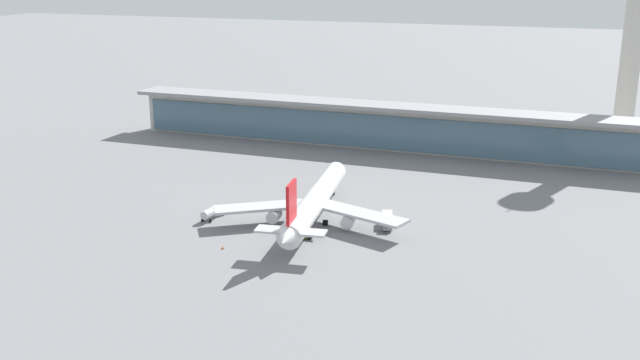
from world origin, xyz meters
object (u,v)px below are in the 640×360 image
object	(u,v)px
airliner_on_stand	(314,202)
service_truck_mid_apron_grey	(387,220)
control_tower	(634,27)
safety_cone_alpha	(223,247)
service_truck_near_nose_grey	(213,212)
service_truck_under_wing_olive	(303,236)

from	to	relation	value
airliner_on_stand	service_truck_mid_apron_grey	distance (m)	17.72
control_tower	safety_cone_alpha	world-z (taller)	control_tower
airliner_on_stand	service_truck_near_nose_grey	size ratio (longest dim) A/B	6.93
service_truck_mid_apron_grey	service_truck_near_nose_grey	bearing A→B (deg)	-167.34
airliner_on_stand	safety_cone_alpha	world-z (taller)	airliner_on_stand
service_truck_mid_apron_grey	control_tower	world-z (taller)	control_tower
service_truck_near_nose_grey	control_tower	xyz separation A→B (m)	(94.04, 107.03, 38.38)
control_tower	safety_cone_alpha	xyz separation A→B (m)	(-82.70, -123.82, -39.77)
service_truck_near_nose_grey	service_truck_mid_apron_grey	world-z (taller)	service_truck_mid_apron_grey
service_truck_near_nose_grey	safety_cone_alpha	bearing A→B (deg)	-55.97
service_truck_near_nose_grey	control_tower	distance (m)	147.55
service_truck_under_wing_olive	service_truck_mid_apron_grey	size ratio (longest dim) A/B	0.87
service_truck_near_nose_grey	service_truck_under_wing_olive	bearing A→B (deg)	-11.64
control_tower	safety_cone_alpha	distance (m)	154.12
service_truck_under_wing_olive	service_truck_mid_apron_grey	distance (m)	21.28
service_truck_under_wing_olive	control_tower	distance (m)	137.29
airliner_on_stand	service_truck_near_nose_grey	xyz separation A→B (m)	(-23.95, -6.17, -3.40)
service_truck_under_wing_olive	safety_cone_alpha	distance (m)	18.27
airliner_on_stand	service_truck_under_wing_olive	xyz separation A→B (m)	(1.54, -11.42, -4.30)
service_truck_near_nose_grey	service_truck_mid_apron_grey	size ratio (longest dim) A/B	1.15
airliner_on_stand	control_tower	bearing A→B (deg)	55.20
service_truck_under_wing_olive	safety_cone_alpha	world-z (taller)	service_truck_under_wing_olive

